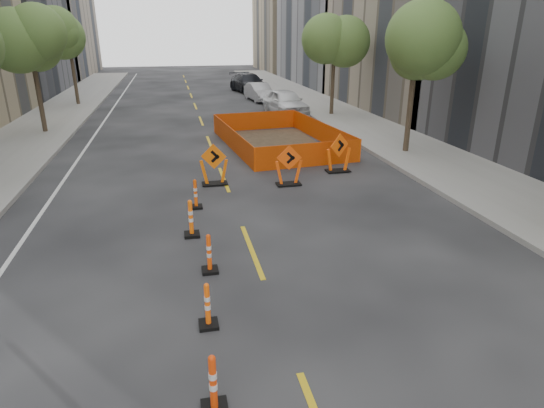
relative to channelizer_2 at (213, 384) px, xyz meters
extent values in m
plane|color=black|center=(1.42, 0.97, -0.49)|extent=(140.00, 140.00, 0.00)
cube|color=gray|center=(10.42, 12.97, -0.42)|extent=(4.00, 90.00, 0.15)
cube|color=gray|center=(18.42, 24.77, 6.51)|extent=(12.00, 16.00, 14.00)
cube|color=tan|center=(18.42, 59.57, 7.51)|extent=(12.00, 14.00, 16.00)
cylinder|color=#382B1E|center=(-6.98, 20.97, 1.08)|extent=(0.24, 0.24, 3.15)
sphere|color=olive|center=(-6.98, 20.97, 4.06)|extent=(2.80, 2.80, 2.80)
cylinder|color=#382B1E|center=(-6.98, 30.97, 1.08)|extent=(0.24, 0.24, 3.15)
sphere|color=olive|center=(-6.98, 30.97, 4.06)|extent=(2.80, 2.80, 2.80)
cylinder|color=#382B1E|center=(9.82, 12.97, 1.08)|extent=(0.24, 0.24, 3.15)
sphere|color=olive|center=(9.82, 12.97, 4.06)|extent=(2.80, 2.80, 2.80)
cylinder|color=#382B1E|center=(9.82, 22.97, 1.08)|extent=(0.24, 0.24, 3.15)
sphere|color=olive|center=(9.82, 22.97, 4.06)|extent=(2.80, 2.80, 2.80)
imported|color=white|center=(7.02, 24.09, 0.32)|extent=(2.45, 4.96, 1.63)
imported|color=#ABAAB0|center=(6.54, 30.63, 0.19)|extent=(1.90, 4.26, 1.36)
imported|color=black|center=(6.62, 36.09, 0.32)|extent=(3.22, 5.90, 1.62)
camera|label=1|loc=(-0.27, -5.15, 4.67)|focal=30.00mm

